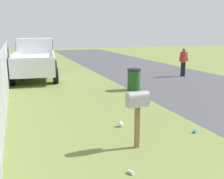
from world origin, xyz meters
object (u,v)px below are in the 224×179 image
mailbox (138,103)px  pickup_truck (36,57)px  trash_bin (134,79)px  pedestrian (183,60)px

mailbox → pickup_truck: pickup_truck is taller
trash_bin → pedestrian: (2.27, -4.01, 0.44)m
pickup_truck → trash_bin: size_ratio=5.86×
pedestrian → pickup_truck: bearing=77.8°
trash_bin → pedestrian: pedestrian is taller
trash_bin → mailbox: bearing=156.3°
mailbox → pickup_truck: (9.97, 1.35, 0.11)m
pickup_truck → pedestrian: size_ratio=3.41×
mailbox → trash_bin: mailbox is taller
pedestrian → trash_bin: bearing=124.4°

